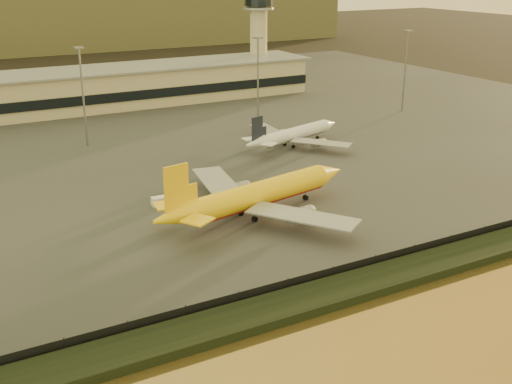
% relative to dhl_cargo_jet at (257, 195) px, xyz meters
% --- Properties ---
extents(ground, '(900.00, 900.00, 0.00)m').
position_rel_dhl_cargo_jet_xyz_m(ground, '(-4.94, -15.60, -4.27)').
color(ground, black).
rests_on(ground, ground).
extents(embankment, '(320.00, 7.00, 1.40)m').
position_rel_dhl_cargo_jet_xyz_m(embankment, '(-4.94, -32.60, -3.57)').
color(embankment, black).
rests_on(embankment, ground).
extents(tarmac, '(320.00, 220.00, 0.20)m').
position_rel_dhl_cargo_jet_xyz_m(tarmac, '(-4.94, 79.40, -4.17)').
color(tarmac, '#2D2D2D').
rests_on(tarmac, ground).
extents(perimeter_fence, '(300.00, 0.05, 2.20)m').
position_rel_dhl_cargo_jet_xyz_m(perimeter_fence, '(-4.94, -28.60, -2.97)').
color(perimeter_fence, black).
rests_on(perimeter_fence, tarmac).
extents(terminal_building, '(202.00, 25.00, 12.60)m').
position_rel_dhl_cargo_jet_xyz_m(terminal_building, '(-19.46, 109.95, 1.98)').
color(terminal_building, tan).
rests_on(terminal_building, tarmac).
extents(control_tower, '(11.20, 11.20, 35.50)m').
position_rel_dhl_cargo_jet_xyz_m(control_tower, '(65.06, 115.40, 17.39)').
color(control_tower, tan).
rests_on(control_tower, tarmac).
extents(apron_light_masts, '(152.20, 12.20, 25.40)m').
position_rel_dhl_cargo_jet_xyz_m(apron_light_masts, '(10.06, 59.40, 11.43)').
color(apron_light_masts, slate).
rests_on(apron_light_masts, tarmac).
extents(dhl_cargo_jet, '(45.42, 43.80, 13.63)m').
position_rel_dhl_cargo_jet_xyz_m(dhl_cargo_jet, '(0.00, 0.00, 0.00)').
color(dhl_cargo_jet, yellow).
rests_on(dhl_cargo_jet, tarmac).
extents(white_narrowbody_jet, '(34.08, 32.49, 9.96)m').
position_rel_dhl_cargo_jet_xyz_m(white_narrowbody_jet, '(32.30, 38.29, -1.10)').
color(white_narrowbody_jet, white).
rests_on(white_narrowbody_jet, tarmac).
extents(gse_vehicle_yellow, '(4.54, 3.23, 1.87)m').
position_rel_dhl_cargo_jet_xyz_m(gse_vehicle_yellow, '(8.91, 9.25, -3.14)').
color(gse_vehicle_yellow, yellow).
rests_on(gse_vehicle_yellow, tarmac).
extents(gse_vehicle_white, '(4.13, 2.00, 1.82)m').
position_rel_dhl_cargo_jet_xyz_m(gse_vehicle_white, '(-13.85, 13.78, -3.16)').
color(gse_vehicle_white, white).
rests_on(gse_vehicle_white, tarmac).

